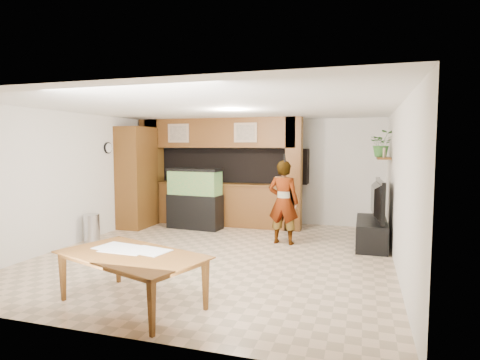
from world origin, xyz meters
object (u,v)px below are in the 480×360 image
(aquarium, at_px, (195,199))
(pantry_cabinet, at_px, (137,177))
(television, at_px, (372,200))
(person, at_px, (283,202))
(dining_table, at_px, (130,280))

(aquarium, bearing_deg, pantry_cabinet, -165.75)
(aquarium, xyz_separation_m, television, (3.95, -0.49, 0.21))
(television, height_order, person, person)
(television, distance_m, dining_table, 4.93)
(television, height_order, dining_table, television)
(aquarium, distance_m, television, 3.99)
(aquarium, bearing_deg, television, -2.10)
(pantry_cabinet, height_order, dining_table, pantry_cabinet)
(pantry_cabinet, xyz_separation_m, person, (3.67, -0.61, -0.36))
(aquarium, distance_m, person, 2.42)
(person, xyz_separation_m, dining_table, (-1.19, -3.63, -0.51))
(aquarium, bearing_deg, person, -15.17)
(aquarium, height_order, person, person)
(pantry_cabinet, height_order, television, pantry_cabinet)
(television, xyz_separation_m, person, (-1.68, -0.34, -0.07))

